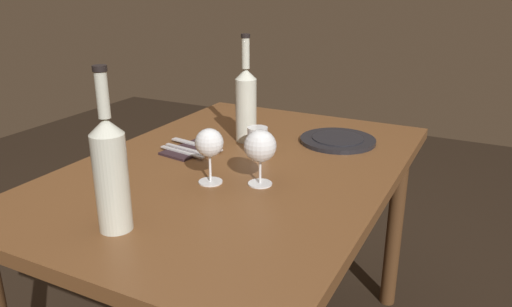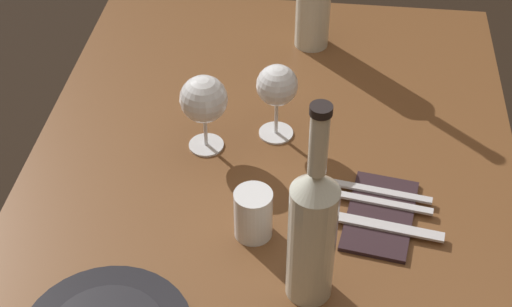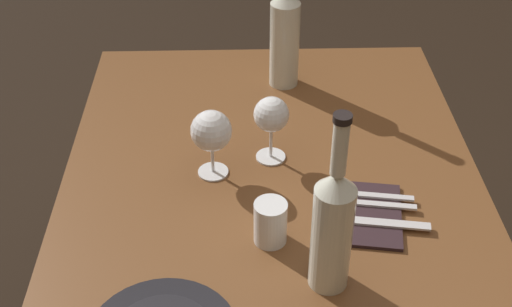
# 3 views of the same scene
# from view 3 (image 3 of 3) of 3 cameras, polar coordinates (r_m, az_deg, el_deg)

# --- Properties ---
(dining_table) EXTENTS (1.30, 0.90, 0.74)m
(dining_table) POSITION_cam_3_polar(r_m,az_deg,el_deg) (1.45, 1.47, -6.68)
(dining_table) COLOR brown
(dining_table) RESTS_ON ground
(wine_glass_left) EXTENTS (0.08, 0.08, 0.15)m
(wine_glass_left) POSITION_cam_3_polar(r_m,az_deg,el_deg) (1.44, 1.21, 3.18)
(wine_glass_left) COLOR white
(wine_glass_left) RESTS_ON dining_table
(wine_glass_right) EXTENTS (0.09, 0.09, 0.15)m
(wine_glass_right) POSITION_cam_3_polar(r_m,az_deg,el_deg) (1.40, -3.79, 1.83)
(wine_glass_right) COLOR white
(wine_glass_right) RESTS_ON dining_table
(wine_bottle) EXTENTS (0.07, 0.07, 0.37)m
(wine_bottle) POSITION_cam_3_polar(r_m,az_deg,el_deg) (1.71, 2.44, 9.96)
(wine_bottle) COLOR silver
(wine_bottle) RESTS_ON dining_table
(wine_bottle_second) EXTENTS (0.07, 0.07, 0.36)m
(wine_bottle_second) POSITION_cam_3_polar(r_m,az_deg,el_deg) (1.15, 6.47, -6.10)
(wine_bottle_second) COLOR silver
(wine_bottle_second) RESTS_ON dining_table
(water_tumbler) EXTENTS (0.06, 0.06, 0.09)m
(water_tumbler) POSITION_cam_3_polar(r_m,az_deg,el_deg) (1.28, 1.22, -5.98)
(water_tumbler) COLOR white
(water_tumbler) RESTS_ON dining_table
(folded_napkin) EXTENTS (0.20, 0.14, 0.01)m
(folded_napkin) POSITION_cam_3_polar(r_m,az_deg,el_deg) (1.38, 9.88, -5.09)
(folded_napkin) COLOR #2D1E23
(folded_napkin) RESTS_ON dining_table
(fork_inner) EXTENTS (0.04, 0.18, 0.00)m
(fork_inner) POSITION_cam_3_polar(r_m,az_deg,el_deg) (1.39, 9.74, -4.20)
(fork_inner) COLOR silver
(fork_inner) RESTS_ON folded_napkin
(fork_outer) EXTENTS (0.04, 0.18, 0.00)m
(fork_outer) POSITION_cam_3_polar(r_m,az_deg,el_deg) (1.41, 9.57, -3.53)
(fork_outer) COLOR silver
(fork_outer) RESTS_ON folded_napkin
(table_knife) EXTENTS (0.05, 0.21, 0.00)m
(table_knife) POSITION_cam_3_polar(r_m,az_deg,el_deg) (1.35, 10.12, -5.74)
(table_knife) COLOR silver
(table_knife) RESTS_ON folded_napkin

